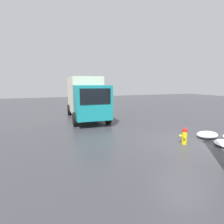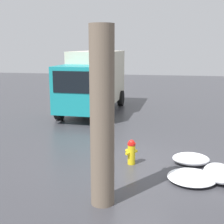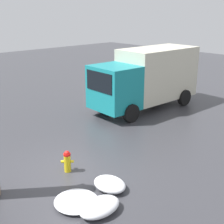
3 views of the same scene
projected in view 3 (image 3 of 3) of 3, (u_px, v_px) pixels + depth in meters
The scene contains 6 objects.
ground_plane at pixel (68, 171), 10.61m from camera, with size 60.00×60.00×0.00m, color #38383D.
fire_hydrant at pixel (67, 161), 10.49m from camera, with size 0.39×0.37×0.76m.
delivery_truck at pixel (147, 77), 16.88m from camera, with size 6.50×2.68×3.22m.
snow_pile_by_hydrant at pixel (76, 201), 8.80m from camera, with size 1.25×1.28×0.20m.
snow_pile_curbside at pixel (110, 184), 9.53m from camera, with size 0.84×1.10×0.32m.
snow_pile_by_tree at pixel (100, 207), 8.42m from camera, with size 1.25×0.83×0.35m.
Camera 3 is at (-5.34, -7.91, 5.28)m, focal length 50.00 mm.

